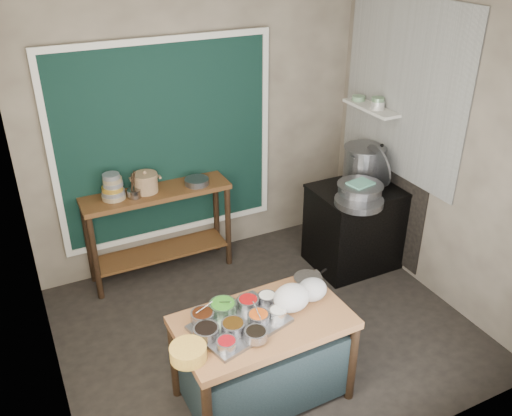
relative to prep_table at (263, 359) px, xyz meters
name	(u,v)px	position (x,y,z in m)	size (l,w,h in m)	color
floor	(265,329)	(0.37, 0.69, -0.39)	(3.50, 3.00, 0.02)	#29241F
back_wall	(198,131)	(0.37, 2.20, 1.02)	(3.50, 0.02, 2.80)	gray
left_wall	(30,242)	(-1.39, 0.69, 1.02)	(0.02, 3.00, 2.80)	gray
right_wall	(438,152)	(2.13, 0.69, 1.02)	(0.02, 3.00, 2.80)	gray
curtain_panel	(166,142)	(0.02, 2.16, 0.98)	(2.10, 0.02, 1.90)	black
curtain_frame	(167,143)	(0.02, 2.15, 0.98)	(2.22, 0.03, 2.02)	beige
tile_panel	(402,89)	(2.11, 1.24, 1.48)	(0.02, 1.70, 1.70)	#B2B2AA
soot_patch	(383,193)	(2.11, 1.34, 0.32)	(0.01, 1.30, 1.30)	black
wall_shelf	(371,108)	(2.00, 1.54, 1.23)	(0.22, 0.70, 0.03)	beige
prep_table	(263,359)	(0.00, 0.00, 0.00)	(1.25, 0.72, 0.75)	brown
back_counter	(160,233)	(-0.18, 1.97, 0.10)	(1.45, 0.40, 0.95)	#523417
stove_block	(356,228)	(1.72, 1.24, 0.05)	(0.90, 0.68, 0.85)	black
stove_top	(360,190)	(1.72, 1.24, 0.49)	(0.92, 0.69, 0.03)	black
condiment_tray	(240,324)	(-0.18, 0.01, 0.39)	(0.63, 0.45, 0.03)	gray
condiment_bowls	(235,318)	(-0.21, 0.03, 0.44)	(0.70, 0.54, 0.08)	gray
yellow_basin	(188,353)	(-0.61, -0.13, 0.42)	(0.24, 0.24, 0.09)	gold
saucepan	(308,284)	(0.46, 0.15, 0.44)	(0.23, 0.23, 0.12)	gray
plastic_bag_a	(291,298)	(0.24, 0.01, 0.48)	(0.27, 0.23, 0.20)	white
plastic_bag_b	(312,290)	(0.43, 0.05, 0.46)	(0.23, 0.20, 0.17)	white
bowl_stack	(113,188)	(-0.58, 1.98, 0.69)	(0.23, 0.23, 0.25)	tan
utensil_cup	(134,193)	(-0.40, 1.92, 0.61)	(0.13, 0.13, 0.08)	gray
ceramic_crock	(146,184)	(-0.26, 1.99, 0.66)	(0.25, 0.25, 0.17)	#936E50
wide_bowl	(197,182)	(0.23, 1.92, 0.61)	(0.24, 0.24, 0.06)	gray
stock_pot	(364,162)	(1.90, 1.44, 0.68)	(0.44, 0.44, 0.35)	gray
pot_lid	(378,165)	(1.92, 1.23, 0.73)	(0.45, 0.45, 0.02)	gray
steamer	(360,191)	(1.59, 1.07, 0.58)	(0.46, 0.46, 0.15)	gray
green_cloth	(361,183)	(1.59, 1.07, 0.66)	(0.23, 0.18, 0.02)	#5CAA9C
shallow_pan	(359,202)	(1.51, 0.96, 0.54)	(0.47, 0.47, 0.06)	gray
shelf_bowl_stack	(378,103)	(2.00, 1.45, 1.29)	(0.14, 0.14, 0.11)	silver
shelf_bowl_green	(359,98)	(2.00, 1.76, 1.26)	(0.13, 0.13, 0.05)	gray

